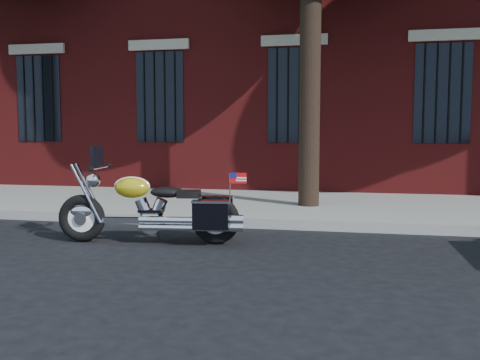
# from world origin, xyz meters

# --- Properties ---
(ground) EXTENTS (120.00, 120.00, 0.00)m
(ground) POSITION_xyz_m (0.00, 0.00, 0.00)
(ground) COLOR black
(ground) RESTS_ON ground
(curb) EXTENTS (40.00, 0.16, 0.15)m
(curb) POSITION_xyz_m (0.00, 1.38, 0.07)
(curb) COLOR gray
(curb) RESTS_ON ground
(sidewalk) EXTENTS (40.00, 3.60, 0.15)m
(sidewalk) POSITION_xyz_m (0.00, 3.26, 0.07)
(sidewalk) COLOR gray
(sidewalk) RESTS_ON ground
(motorcycle) EXTENTS (2.50, 0.87, 1.25)m
(motorcycle) POSITION_xyz_m (-1.21, 0.02, 0.42)
(motorcycle) COLOR black
(motorcycle) RESTS_ON ground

